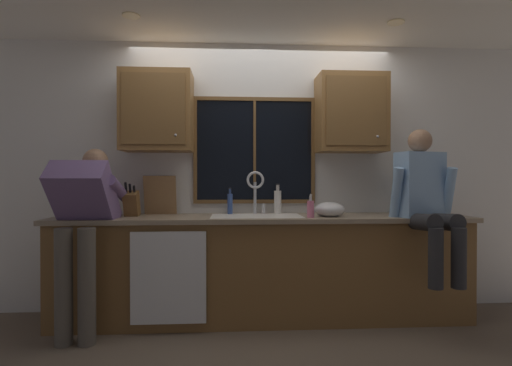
# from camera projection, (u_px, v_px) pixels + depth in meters

# --- Properties ---
(back_wall) EXTENTS (5.99, 0.12, 2.55)m
(back_wall) POSITION_uv_depth(u_px,v_px,m) (260.00, 176.00, 3.82)
(back_wall) COLOR silver
(back_wall) RESTS_ON floor
(ceiling_downlight_left) EXTENTS (0.14, 0.14, 0.01)m
(ceiling_downlight_left) POSITION_uv_depth(u_px,v_px,m) (131.00, 16.00, 3.08)
(ceiling_downlight_left) COLOR #FFEAB2
(ceiling_downlight_right) EXTENTS (0.14, 0.14, 0.01)m
(ceiling_downlight_right) POSITION_uv_depth(u_px,v_px,m) (396.00, 22.00, 3.21)
(ceiling_downlight_right) COLOR #FFEAB2
(window_glass) EXTENTS (1.10, 0.02, 0.95)m
(window_glass) POSITION_uv_depth(u_px,v_px,m) (255.00, 150.00, 3.75)
(window_glass) COLOR black
(window_frame_top) EXTENTS (1.17, 0.02, 0.04)m
(window_frame_top) POSITION_uv_depth(u_px,v_px,m) (255.00, 99.00, 3.73)
(window_frame_top) COLOR brown
(window_frame_bottom) EXTENTS (1.17, 0.02, 0.04)m
(window_frame_bottom) POSITION_uv_depth(u_px,v_px,m) (255.00, 202.00, 3.74)
(window_frame_bottom) COLOR brown
(window_frame_left) EXTENTS (0.03, 0.02, 0.95)m
(window_frame_left) POSITION_uv_depth(u_px,v_px,m) (195.00, 150.00, 3.70)
(window_frame_left) COLOR brown
(window_frame_right) EXTENTS (0.03, 0.02, 0.95)m
(window_frame_right) POSITION_uv_depth(u_px,v_px,m) (313.00, 151.00, 3.77)
(window_frame_right) COLOR brown
(window_mullion_center) EXTENTS (0.02, 0.02, 0.95)m
(window_mullion_center) POSITION_uv_depth(u_px,v_px,m) (255.00, 150.00, 3.73)
(window_mullion_center) COLOR brown
(lower_cabinet_run) EXTENTS (3.59, 0.58, 0.88)m
(lower_cabinet_run) POSITION_uv_depth(u_px,v_px,m) (263.00, 269.00, 3.48)
(lower_cabinet_run) COLOR brown
(lower_cabinet_run) RESTS_ON floor
(countertop) EXTENTS (3.65, 0.62, 0.04)m
(countertop) POSITION_uv_depth(u_px,v_px,m) (263.00, 218.00, 3.45)
(countertop) COLOR gray
(countertop) RESTS_ON lower_cabinet_run
(dishwasher_front) EXTENTS (0.60, 0.02, 0.74)m
(dishwasher_front) POSITION_uv_depth(u_px,v_px,m) (168.00, 278.00, 3.11)
(dishwasher_front) COLOR white
(upper_cabinet_left) EXTENTS (0.63, 0.36, 0.72)m
(upper_cabinet_left) POSITION_uv_depth(u_px,v_px,m) (157.00, 112.00, 3.53)
(upper_cabinet_left) COLOR olive
(upper_cabinet_right) EXTENTS (0.63, 0.36, 0.72)m
(upper_cabinet_right) POSITION_uv_depth(u_px,v_px,m) (351.00, 114.00, 3.63)
(upper_cabinet_right) COLOR olive
(sink) EXTENTS (0.80, 0.46, 0.21)m
(sink) POSITION_uv_depth(u_px,v_px,m) (256.00, 227.00, 3.46)
(sink) COLOR white
(sink) RESTS_ON lower_cabinet_run
(faucet) EXTENTS (0.18, 0.09, 0.40)m
(faucet) POSITION_uv_depth(u_px,v_px,m) (256.00, 187.00, 3.64)
(faucet) COLOR silver
(faucet) RESTS_ON countertop
(person_standing) EXTENTS (0.53, 0.71, 1.51)m
(person_standing) POSITION_uv_depth(u_px,v_px,m) (84.00, 217.00, 3.09)
(person_standing) COLOR #595147
(person_standing) RESTS_ON floor
(person_sitting_on_counter) EXTENTS (0.54, 0.64, 1.26)m
(person_sitting_on_counter) POSITION_uv_depth(u_px,v_px,m) (425.00, 196.00, 3.27)
(person_sitting_on_counter) COLOR #262628
(person_sitting_on_counter) RESTS_ON countertop
(knife_block) EXTENTS (0.12, 0.18, 0.32)m
(knife_block) POSITION_uv_depth(u_px,v_px,m) (132.00, 204.00, 3.42)
(knife_block) COLOR brown
(knife_block) RESTS_ON countertop
(cutting_board) EXTENTS (0.30, 0.10, 0.36)m
(cutting_board) POSITION_uv_depth(u_px,v_px,m) (160.00, 195.00, 3.62)
(cutting_board) COLOR #997047
(cutting_board) RESTS_ON countertop
(mixing_bowl) EXTENTS (0.27, 0.27, 0.13)m
(mixing_bowl) POSITION_uv_depth(u_px,v_px,m) (330.00, 210.00, 3.42)
(mixing_bowl) COLOR silver
(mixing_bowl) RESTS_ON countertop
(soap_dispenser) EXTENTS (0.06, 0.07, 0.20)m
(soap_dispenser) POSITION_uv_depth(u_px,v_px,m) (311.00, 209.00, 3.31)
(soap_dispenser) COLOR pink
(soap_dispenser) RESTS_ON countertop
(bottle_green_glass) EXTENTS (0.05, 0.05, 0.25)m
(bottle_green_glass) POSITION_uv_depth(u_px,v_px,m) (230.00, 203.00, 3.65)
(bottle_green_glass) COLOR #334C8C
(bottle_green_glass) RESTS_ON countertop
(bottle_tall_clear) EXTENTS (0.07, 0.07, 0.28)m
(bottle_tall_clear) POSITION_uv_depth(u_px,v_px,m) (278.00, 201.00, 3.66)
(bottle_tall_clear) COLOR silver
(bottle_tall_clear) RESTS_ON countertop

